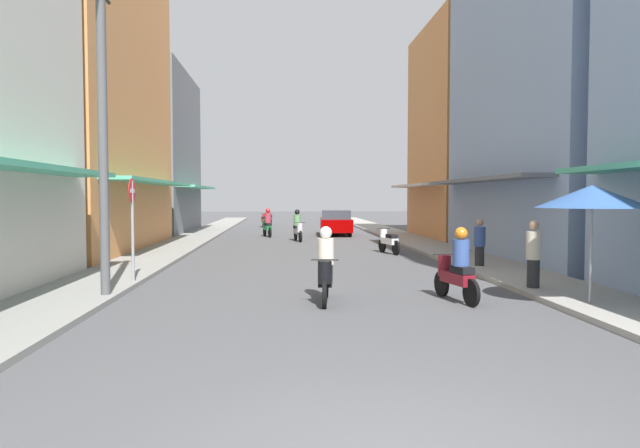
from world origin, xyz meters
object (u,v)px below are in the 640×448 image
Objects in this scene: pedestrian_crossing at (534,257)px; pedestrian_midway at (480,244)px; motorbike_white at (388,241)px; street_sign_no_entry at (132,217)px; motorbike_red at (264,220)px; motorbike_maroon at (457,268)px; motorbike_black at (326,269)px; motorbike_silver at (298,227)px; utility_pole at (103,130)px; parked_car at (336,222)px; vendor_umbrella at (592,196)px; motorbike_blue at (269,219)px; motorbike_green at (267,224)px.

pedestrian_midway is at bearing 86.98° from pedestrian_crossing.
motorbike_white is at bearing 100.11° from pedestrian_crossing.
street_sign_no_entry is at bearing -164.94° from pedestrian_midway.
pedestrian_midway is 4.18m from pedestrian_crossing.
motorbike_maroon reaches higher than motorbike_red.
motorbike_black is 7.14m from pedestrian_midway.
street_sign_no_entry is at bearing 170.44° from pedestrian_crossing.
utility_pole is (-4.54, -15.81, 2.90)m from motorbike_silver.
parked_car is 1.72× the size of vendor_umbrella.
pedestrian_midway is (7.00, -27.64, 0.26)m from motorbike_blue.
parked_car is 19.51m from street_sign_no_entry.
parked_car reaches higher than motorbike_blue.
motorbike_black is 1.17× the size of pedestrian_midway.
pedestrian_crossing is 9.59m from street_sign_no_entry.
motorbike_green is 21.83m from vendor_umbrella.
street_sign_no_entry is (-2.85, -17.20, 1.01)m from motorbike_green.
motorbike_black is at bearing -107.81° from motorbike_white.
street_sign_no_entry is (-9.63, -2.59, 0.95)m from pedestrian_midway.
motorbike_blue is at bearing 85.14° from utility_pole.
motorbike_green is 0.67× the size of street_sign_no_entry.
pedestrian_crossing is at bearing -79.89° from motorbike_white.
parked_car is at bearing 84.00° from motorbike_black.
motorbike_blue is 0.99× the size of motorbike_black.
motorbike_red and motorbike_white have the same top height.
motorbike_blue is 1.00× the size of motorbike_maroon.
motorbike_white is 10.14m from motorbike_maroon.
motorbike_white is (3.21, 10.00, -0.20)m from motorbike_black.
utility_pole reaches higher than motorbike_maroon.
pedestrian_midway reaches higher than motorbike_white.
pedestrian_crossing is (4.85, 0.85, 0.13)m from motorbike_black.
motorbike_black is 1.00× the size of motorbike_red.
utility_pole reaches higher than motorbike_blue.
motorbike_silver is at bearing 107.75° from pedestrian_crossing.
utility_pole reaches higher than motorbike_black.
motorbike_red is 30.61m from motorbike_maroon.
motorbike_green is at bearing 102.74° from motorbike_maroon.
motorbike_black is 20.83m from parked_car.
pedestrian_midway is at bearing -75.79° from motorbike_blue.
utility_pole is (-7.88, -9.44, 3.10)m from motorbike_white.
utility_pole reaches higher than motorbike_green.
motorbike_green is 0.25× the size of utility_pole.
vendor_umbrella is (5.15, -1.02, 1.50)m from motorbike_black.
motorbike_maroon is (-0.47, -10.12, 0.20)m from motorbike_white.
motorbike_blue is 16.39m from motorbike_silver.
motorbike_silver is at bearing -83.66° from motorbike_blue.
street_sign_no_entry reaches higher than motorbike_red.
vendor_umbrella is 0.92× the size of street_sign_no_entry.
motorbike_maroon is 2.32m from pedestrian_crossing.
motorbike_black is (0.13, -16.38, 0.00)m from motorbike_silver.
utility_pole is at bearing -129.87° from motorbike_white.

